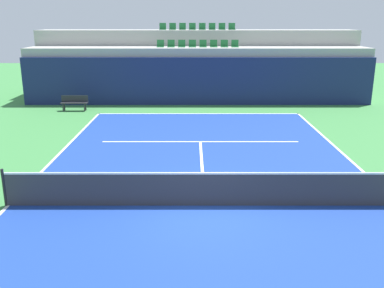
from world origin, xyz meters
TOP-DOWN VIEW (x-y plane):
  - ground_plane at (0.00, 0.00)m, footprint 80.00×80.00m
  - court_surface at (0.00, 0.00)m, footprint 11.00×24.00m
  - baseline_far at (0.00, 11.95)m, footprint 11.00×0.10m
  - sideline_left at (-5.45, 0.00)m, footprint 0.10×24.00m
  - service_line_far at (0.00, 6.40)m, footprint 8.26×0.10m
  - centre_service_line at (0.00, 3.20)m, footprint 0.10×6.40m
  - back_wall at (0.00, 14.59)m, footprint 20.87×0.30m
  - stands_tier_lower at (0.00, 15.94)m, footprint 20.87×2.40m
  - stands_tier_upper at (0.00, 18.34)m, footprint 20.87×2.40m
  - seating_row_lower at (0.00, 16.03)m, footprint 5.03×0.44m
  - seating_row_upper at (0.00, 18.43)m, footprint 5.03×0.44m
  - tennis_net at (0.00, 0.00)m, footprint 11.08×0.08m
  - player_bench at (-6.98, 12.83)m, footprint 1.50×0.40m

SIDE VIEW (x-z plane):
  - ground_plane at x=0.00m, z-range 0.00..0.00m
  - court_surface at x=0.00m, z-range 0.00..0.01m
  - baseline_far at x=0.00m, z-range 0.01..0.01m
  - sideline_left at x=-5.45m, z-range 0.01..0.01m
  - service_line_far at x=0.00m, z-range 0.01..0.01m
  - centre_service_line at x=0.00m, z-range 0.01..0.01m
  - player_bench at x=-6.98m, z-range 0.08..0.93m
  - tennis_net at x=0.00m, z-range -0.03..1.04m
  - back_wall at x=0.00m, z-range 0.00..2.82m
  - stands_tier_lower at x=0.00m, z-range 0.00..3.32m
  - stands_tier_upper at x=0.00m, z-range 0.00..4.30m
  - seating_row_lower at x=0.00m, z-range 3.22..3.66m
  - seating_row_upper at x=0.00m, z-range 4.20..4.64m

